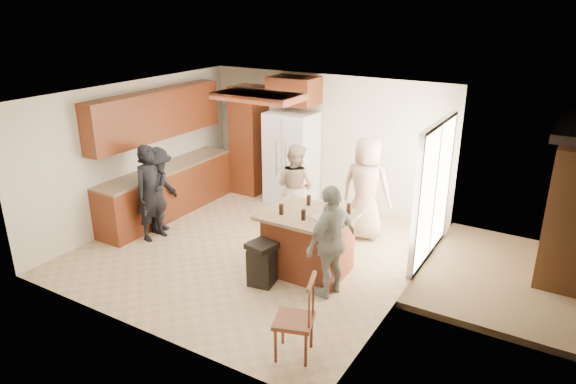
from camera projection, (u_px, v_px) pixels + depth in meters
The scene contains 13 objects.
room_shell at pixel (575, 221), 7.22m from camera, with size 8.00×5.20×5.00m.
person_front_left at pixel (152, 193), 8.43m from camera, with size 0.59×0.43×1.62m, color black.
person_behind_left at pixel (295, 187), 8.83m from camera, with size 0.74×0.46×1.52m, color tan.
person_behind_right at pixel (366, 188), 8.44m from camera, with size 0.86×0.56×1.75m, color tan.
person_side_right at pixel (331, 241), 6.78m from camera, with size 0.92×0.47×1.57m, color #96978F.
person_counter at pixel (158, 191), 8.67m from camera, with size 0.97×0.45×1.51m, color black.
left_cabinetry at pixel (164, 165), 9.36m from camera, with size 0.64×3.00×2.30m.
back_wall_units at pixel (260, 128), 10.22m from camera, with size 1.80×0.60×2.45m.
refrigerator at pixel (292, 158), 9.95m from camera, with size 0.90×0.76×1.80m.
kitchen_island at pixel (308, 242), 7.45m from camera, with size 1.28×1.03×0.93m.
island_items at pixel (320, 216), 7.10m from camera, with size 0.94×0.72×0.15m.
trash_bin at pixel (262, 263), 7.19m from camera, with size 0.42×0.42×0.63m.
spindle_chair at pixel (296, 321), 5.67m from camera, with size 0.53×0.53×0.99m.
Camera 1 is at (4.28, -6.12, 3.77)m, focal length 32.00 mm.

